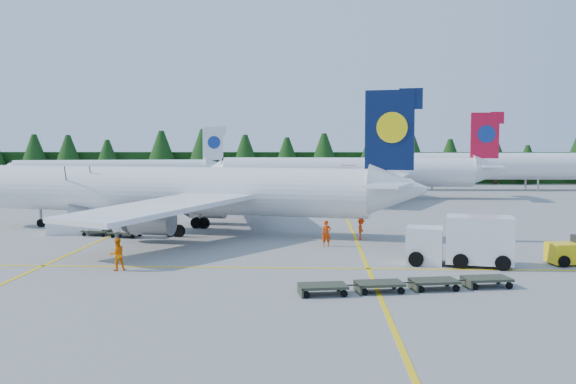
{
  "coord_description": "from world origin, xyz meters",
  "views": [
    {
      "loc": [
        2.83,
        -44.39,
        7.48
      ],
      "look_at": [
        0.48,
        9.31,
        3.5
      ],
      "focal_mm": 40.0,
      "sensor_mm": 36.0,
      "label": 1
    }
  ],
  "objects_px": {
    "airstairs": "(78,221)",
    "baggage_tug": "(575,251)",
    "airliner_navy": "(164,191)",
    "service_truck": "(460,241)",
    "airliner_red": "(343,173)"
  },
  "relations": [
    {
      "from": "airstairs",
      "to": "baggage_tug",
      "type": "xyz_separation_m",
      "value": [
        36.53,
        -13.08,
        -0.11
      ]
    },
    {
      "from": "airliner_navy",
      "to": "service_truck",
      "type": "height_order",
      "value": "airliner_navy"
    },
    {
      "from": "airliner_navy",
      "to": "airstairs",
      "type": "distance_m",
      "value": 7.76
    },
    {
      "from": "airstairs",
      "to": "baggage_tug",
      "type": "height_order",
      "value": "airstairs"
    },
    {
      "from": "airliner_red",
      "to": "airstairs",
      "type": "relative_size",
      "value": 5.71
    },
    {
      "from": "airstairs",
      "to": "service_truck",
      "type": "height_order",
      "value": "airstairs"
    },
    {
      "from": "airstairs",
      "to": "baggage_tug",
      "type": "relative_size",
      "value": 2.13
    },
    {
      "from": "service_truck",
      "to": "baggage_tug",
      "type": "distance_m",
      "value": 7.38
    },
    {
      "from": "airliner_navy",
      "to": "service_truck",
      "type": "xyz_separation_m",
      "value": [
        21.94,
        -14.54,
        -1.99
      ]
    },
    {
      "from": "service_truck",
      "to": "airliner_red",
      "type": "bearing_deg",
      "value": 108.07
    },
    {
      "from": "airliner_navy",
      "to": "baggage_tug",
      "type": "relative_size",
      "value": 11.89
    },
    {
      "from": "airstairs",
      "to": "baggage_tug",
      "type": "bearing_deg",
      "value": -33.72
    },
    {
      "from": "airliner_red",
      "to": "service_truck",
      "type": "distance_m",
      "value": 50.16
    },
    {
      "from": "airstairs",
      "to": "service_truck",
      "type": "xyz_separation_m",
      "value": [
        29.21,
        -13.69,
        0.59
      ]
    },
    {
      "from": "airliner_red",
      "to": "service_truck",
      "type": "xyz_separation_m",
      "value": [
        5.16,
        -49.85,
        -2.04
      ]
    }
  ]
}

